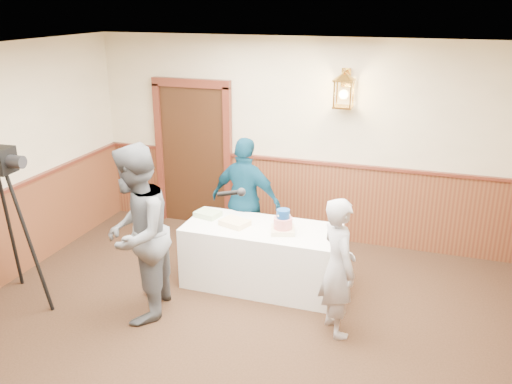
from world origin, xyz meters
The scene contains 10 objects.
ground centered at (0.00, 0.00, 0.00)m, with size 7.00×7.00×0.00m, color black.
room_shell centered at (-0.05, 0.45, 1.52)m, with size 6.02×7.02×2.81m.
display_table centered at (-0.04, 1.90, 0.38)m, with size 1.80×0.80×0.75m, color white.
tiered_cake centered at (0.24, 1.83, 0.86)m, with size 0.33×0.33×0.28m.
sheet_cake_yellow centered at (-0.35, 1.85, 0.78)m, with size 0.31×0.24×0.06m, color #F7D694.
sheet_cake_green centered at (-0.76, 2.00, 0.78)m, with size 0.28×0.23×0.07m, color #ABCE91.
interviewer centered at (-1.06, 0.86, 0.96)m, with size 1.62×1.07×1.91m.
baker centered at (0.99, 1.22, 0.73)m, with size 0.53×0.35×1.46m, color #A2A2A8.
assistant_p centered at (-0.43, 2.47, 0.82)m, with size 0.97×0.40×1.65m, color #0B364E.
tv_camera_rig centered at (-2.53, 0.59, 0.82)m, with size 0.72×0.67×1.83m.
Camera 1 is at (1.75, -3.61, 3.25)m, focal length 38.00 mm.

